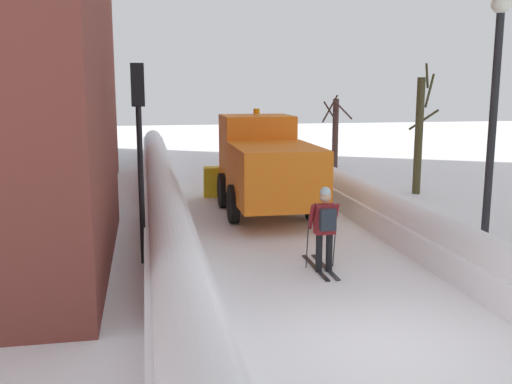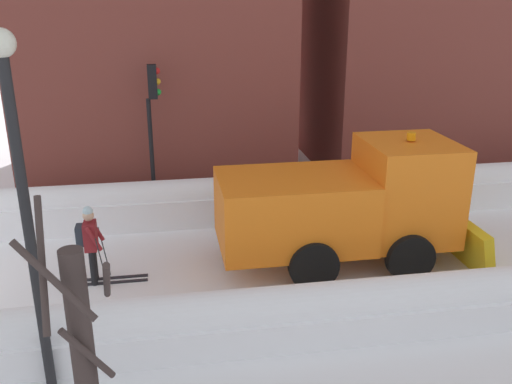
{
  "view_description": "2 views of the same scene",
  "coord_description": "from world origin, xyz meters",
  "px_view_note": "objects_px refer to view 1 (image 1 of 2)",
  "views": [
    {
      "loc": [
        -3.41,
        -7.6,
        3.85
      ],
      "look_at": [
        -0.4,
        8.17,
        0.9
      ],
      "focal_mm": 40.94,
      "sensor_mm": 36.0,
      "label": 1
    },
    {
      "loc": [
        11.56,
        5.35,
        6.03
      ],
      "look_at": [
        -0.75,
        7.44,
        1.58
      ],
      "focal_mm": 38.87,
      "sensor_mm": 36.0,
      "label": 2
    }
  ],
  "objects_px": {
    "bare_tree_mid": "(419,134)",
    "bare_tree_far": "(335,131)",
    "street_lamp": "(494,101)",
    "skier": "(325,225)",
    "traffic_light_pole": "(139,125)",
    "plow_truck": "(265,165)"
  },
  "relations": [
    {
      "from": "bare_tree_mid",
      "to": "skier",
      "type": "bearing_deg",
      "value": -126.81
    },
    {
      "from": "skier",
      "to": "bare_tree_far",
      "type": "relative_size",
      "value": 0.53
    },
    {
      "from": "plow_truck",
      "to": "bare_tree_far",
      "type": "height_order",
      "value": "bare_tree_far"
    },
    {
      "from": "plow_truck",
      "to": "skier",
      "type": "height_order",
      "value": "plow_truck"
    },
    {
      "from": "traffic_light_pole",
      "to": "bare_tree_mid",
      "type": "relative_size",
      "value": 0.94
    },
    {
      "from": "skier",
      "to": "bare_tree_far",
      "type": "distance_m",
      "value": 15.84
    },
    {
      "from": "bare_tree_mid",
      "to": "bare_tree_far",
      "type": "distance_m",
      "value": 7.04
    },
    {
      "from": "traffic_light_pole",
      "to": "bare_tree_far",
      "type": "relative_size",
      "value": 1.26
    },
    {
      "from": "skier",
      "to": "street_lamp",
      "type": "xyz_separation_m",
      "value": [
        3.44,
        -0.35,
        2.53
      ]
    },
    {
      "from": "traffic_light_pole",
      "to": "bare_tree_mid",
      "type": "height_order",
      "value": "bare_tree_mid"
    },
    {
      "from": "plow_truck",
      "to": "bare_tree_mid",
      "type": "xyz_separation_m",
      "value": [
        6.01,
        2.14,
        0.68
      ]
    },
    {
      "from": "skier",
      "to": "traffic_light_pole",
      "type": "height_order",
      "value": "traffic_light_pole"
    },
    {
      "from": "plow_truck",
      "to": "skier",
      "type": "bearing_deg",
      "value": -89.45
    },
    {
      "from": "skier",
      "to": "bare_tree_far",
      "type": "bearing_deg",
      "value": 70.88
    },
    {
      "from": "skier",
      "to": "traffic_light_pole",
      "type": "bearing_deg",
      "value": 158.87
    },
    {
      "from": "street_lamp",
      "to": "bare_tree_mid",
      "type": "relative_size",
      "value": 1.23
    },
    {
      "from": "plow_truck",
      "to": "traffic_light_pole",
      "type": "distance_m",
      "value": 5.92
    },
    {
      "from": "street_lamp",
      "to": "skier",
      "type": "bearing_deg",
      "value": 174.26
    },
    {
      "from": "skier",
      "to": "traffic_light_pole",
      "type": "xyz_separation_m",
      "value": [
        -3.71,
        1.43,
        2.02
      ]
    },
    {
      "from": "bare_tree_far",
      "to": "street_lamp",
      "type": "bearing_deg",
      "value": -96.5
    },
    {
      "from": "traffic_light_pole",
      "to": "street_lamp",
      "type": "bearing_deg",
      "value": -13.98
    },
    {
      "from": "skier",
      "to": "bare_tree_mid",
      "type": "xyz_separation_m",
      "value": [
        5.96,
        7.96,
        1.15
      ]
    }
  ]
}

